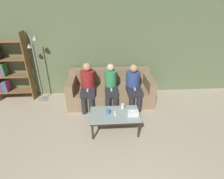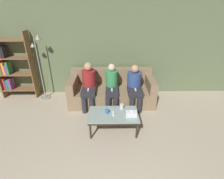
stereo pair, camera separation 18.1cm
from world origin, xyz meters
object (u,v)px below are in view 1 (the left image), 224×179
at_px(cup_near_right, 108,111).
at_px(standing_lamp, 36,62).
at_px(seated_person_mid_left, 111,86).
at_px(seated_person_mid_right, 134,85).
at_px(bookshelf, 6,68).
at_px(game_remote, 115,113).
at_px(cup_near_left, 123,106).
at_px(tissue_box, 133,113).
at_px(seated_person_left_end, 88,85).
at_px(couch, 110,91).
at_px(coffee_table, 115,115).

height_order(cup_near_right, standing_lamp, standing_lamp).
xyz_separation_m(seated_person_mid_left, seated_person_mid_right, (0.57, 0.02, -0.00)).
relative_size(bookshelf, seated_person_mid_right, 1.71).
bearing_deg(game_remote, bookshelf, 150.45).
bearing_deg(cup_near_left, tissue_box, -57.26).
relative_size(tissue_box, game_remote, 1.47).
height_order(seated_person_left_end, seated_person_mid_left, seated_person_left_end).
bearing_deg(bookshelf, standing_lamp, -9.46).
relative_size(couch, seated_person_left_end, 1.94).
relative_size(couch, bookshelf, 1.21).
distance_m(tissue_box, seated_person_mid_left, 1.13).
relative_size(cup_near_right, tissue_box, 0.45).
xyz_separation_m(game_remote, seated_person_mid_left, (-0.02, 0.99, 0.15)).
bearing_deg(cup_near_right, seated_person_left_end, 114.76).
xyz_separation_m(bookshelf, seated_person_left_end, (2.13, -0.52, -0.29)).
distance_m(bookshelf, seated_person_mid_left, 2.77).
relative_size(tissue_box, seated_person_mid_left, 0.20).
height_order(couch, seated_person_mid_right, seated_person_mid_right).
xyz_separation_m(couch, standing_lamp, (-1.85, 0.17, 0.77)).
distance_m(couch, cup_near_left, 1.06).
xyz_separation_m(couch, coffee_table, (0.02, -1.23, 0.06)).
height_order(cup_near_right, seated_person_left_end, seated_person_left_end).
distance_m(cup_near_left, game_remote, 0.27).
xyz_separation_m(game_remote, seated_person_left_end, (-0.59, 1.02, 0.18)).
bearing_deg(cup_near_right, bookshelf, 149.54).
bearing_deg(seated_person_mid_right, standing_lamp, 170.79).
bearing_deg(seated_person_left_end, tissue_box, -49.08).
bearing_deg(seated_person_mid_left, cup_near_right, -96.65).
bearing_deg(bookshelf, coffee_table, -29.55).
bearing_deg(bookshelf, cup_near_right, -30.46).
bearing_deg(tissue_box, seated_person_mid_left, 109.33).
bearing_deg(bookshelf, seated_person_mid_right, -9.28).
bearing_deg(seated_person_mid_left, bookshelf, 168.43).
bearing_deg(game_remote, couch, 90.91).
bearing_deg(couch, seated_person_mid_left, -90.00).
height_order(bookshelf, seated_person_mid_right, bookshelf).
height_order(bookshelf, standing_lamp, bookshelf).
bearing_deg(seated_person_left_end, game_remote, -59.79).
relative_size(coffee_table, tissue_box, 4.58).
height_order(couch, standing_lamp, standing_lamp).
relative_size(game_remote, seated_person_left_end, 0.13).
distance_m(couch, coffee_table, 1.23).
distance_m(game_remote, bookshelf, 3.16).
xyz_separation_m(tissue_box, seated_person_left_end, (-0.95, 1.09, 0.14)).
distance_m(couch, game_remote, 1.23).
distance_m(cup_near_left, tissue_box, 0.32).
height_order(coffee_table, seated_person_mid_left, seated_person_mid_left).
height_order(cup_near_left, game_remote, cup_near_left).
xyz_separation_m(cup_near_right, tissue_box, (0.49, -0.09, 0.00)).
xyz_separation_m(standing_lamp, seated_person_mid_right, (2.42, -0.39, -0.50)).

